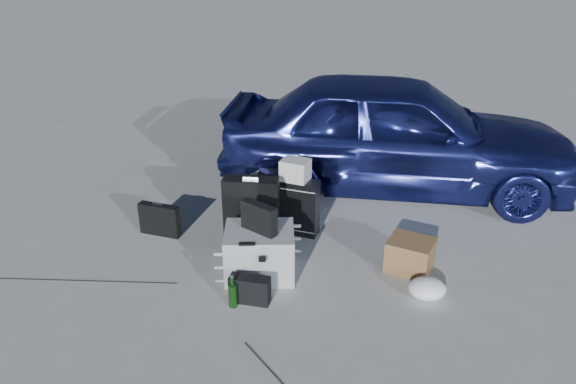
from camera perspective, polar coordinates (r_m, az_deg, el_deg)
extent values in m
plane|color=#AFAFAA|center=(5.10, -3.40, -9.39)|extent=(60.00, 60.00, 0.00)
imported|color=navy|center=(6.82, 10.96, 5.96)|extent=(4.38, 2.49, 1.40)
cube|color=#AAACB0|center=(5.13, -2.90, -6.14)|extent=(0.76, 0.70, 0.45)
cube|color=black|center=(4.95, -2.97, -2.64)|extent=(0.37, 0.20, 0.27)
cube|color=black|center=(5.95, -12.89, -2.76)|extent=(0.44, 0.11, 0.34)
cube|color=black|center=(5.57, -3.71, -1.97)|extent=(0.58, 0.32, 0.71)
cube|color=black|center=(5.78, 0.68, -1.46)|extent=(0.50, 0.19, 0.60)
cube|color=beige|center=(5.62, 0.75, 2.26)|extent=(0.28, 0.23, 0.22)
cube|color=black|center=(6.22, -1.75, -0.58)|extent=(0.81, 0.45, 0.38)
cube|color=beige|center=(6.11, -1.74, 1.30)|extent=(0.51, 0.44, 0.08)
cube|color=black|center=(6.08, -1.76, 1.84)|extent=(0.31, 0.26, 0.06)
cube|color=olive|center=(5.36, 12.31, -6.24)|extent=(0.44, 0.39, 0.30)
ellipsoid|color=white|center=(5.03, 13.95, -9.49)|extent=(0.40, 0.37, 0.18)
cube|color=black|center=(4.83, -3.90, -9.86)|extent=(0.36, 0.17, 0.24)
cylinder|color=black|center=(4.77, -5.64, -10.05)|extent=(0.08, 0.08, 0.29)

